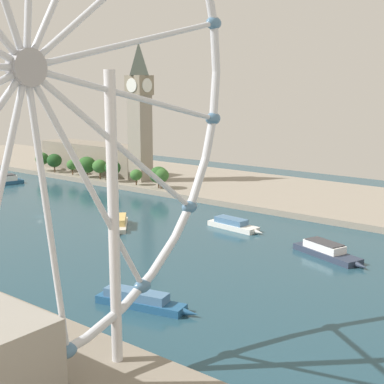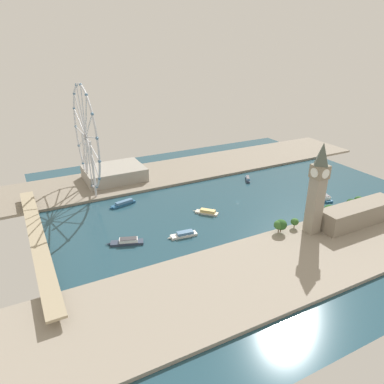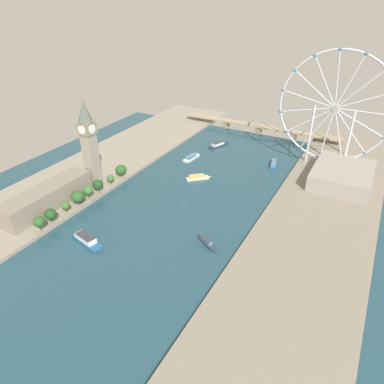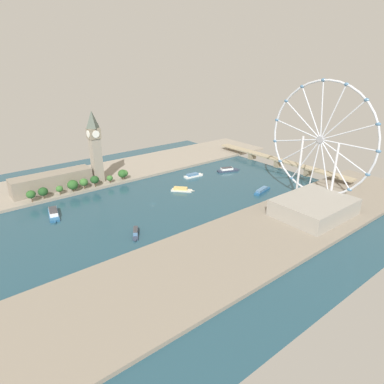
{
  "view_description": "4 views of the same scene",
  "coord_description": "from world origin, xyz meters",
  "px_view_note": "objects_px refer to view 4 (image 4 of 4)",
  "views": [
    {
      "loc": [
        159.08,
        221.67,
        64.22
      ],
      "look_at": [
        -23.98,
        75.19,
        17.62
      ],
      "focal_mm": 52.44,
      "sensor_mm": 36.0,
      "label": 1
    },
    {
      "loc": [
        -295.31,
        210.83,
        167.36
      ],
      "look_at": [
        11.55,
        51.11,
        17.35
      ],
      "focal_mm": 33.63,
      "sensor_mm": 36.0,
      "label": 2
    },
    {
      "loc": [
        141.33,
        -242.73,
        170.93
      ],
      "look_at": [
        4.06,
        8.17,
        6.76
      ],
      "focal_mm": 33.11,
      "sensor_mm": 36.0,
      "label": 3
    },
    {
      "loc": [
        276.56,
        -166.64,
        143.2
      ],
      "look_at": [
        14.98,
        40.77,
        7.79
      ],
      "focal_mm": 31.44,
      "sensor_mm": 36.0,
      "label": 4
    }
  ],
  "objects_px": {
    "parliament_block": "(52,181)",
    "tour_boat_3": "(181,189)",
    "riverside_hall": "(314,207)",
    "clock_tower": "(95,146)",
    "tour_boat_1": "(262,190)",
    "tour_boat_5": "(54,213)",
    "river_bridge": "(278,161)",
    "tour_boat_4": "(193,175)",
    "ferris_wheel": "(320,140)",
    "tour_boat_2": "(136,233)",
    "tour_boat_0": "(228,170)"
  },
  "relations": [
    {
      "from": "tour_boat_2",
      "to": "tour_boat_3",
      "type": "height_order",
      "value": "tour_boat_2"
    },
    {
      "from": "river_bridge",
      "to": "tour_boat_2",
      "type": "height_order",
      "value": "river_bridge"
    },
    {
      "from": "tour_boat_3",
      "to": "tour_boat_4",
      "type": "xyz_separation_m",
      "value": [
        -29.8,
        41.2,
        -0.06
      ]
    },
    {
      "from": "parliament_block",
      "to": "ferris_wheel",
      "type": "bearing_deg",
      "value": 46.38
    },
    {
      "from": "tour_boat_0",
      "to": "tour_boat_2",
      "type": "height_order",
      "value": "tour_boat_0"
    },
    {
      "from": "parliament_block",
      "to": "tour_boat_1",
      "type": "relative_size",
      "value": 2.69
    },
    {
      "from": "clock_tower",
      "to": "tour_boat_0",
      "type": "height_order",
      "value": "clock_tower"
    },
    {
      "from": "tour_boat_5",
      "to": "tour_boat_2",
      "type": "bearing_deg",
      "value": 40.64
    },
    {
      "from": "riverside_hall",
      "to": "tour_boat_3",
      "type": "bearing_deg",
      "value": -156.26
    },
    {
      "from": "parliament_block",
      "to": "tour_boat_1",
      "type": "height_order",
      "value": "parliament_block"
    },
    {
      "from": "river_bridge",
      "to": "tour_boat_1",
      "type": "relative_size",
      "value": 6.73
    },
    {
      "from": "river_bridge",
      "to": "tour_boat_1",
      "type": "distance_m",
      "value": 103.39
    },
    {
      "from": "ferris_wheel",
      "to": "tour_boat_5",
      "type": "relative_size",
      "value": 3.36
    },
    {
      "from": "ferris_wheel",
      "to": "tour_boat_0",
      "type": "xyz_separation_m",
      "value": [
        -127.2,
        -0.55,
        -63.57
      ]
    },
    {
      "from": "tour_boat_3",
      "to": "clock_tower",
      "type": "bearing_deg",
      "value": 175.43
    },
    {
      "from": "tour_boat_0",
      "to": "tour_boat_3",
      "type": "bearing_deg",
      "value": -148.97
    },
    {
      "from": "riverside_hall",
      "to": "tour_boat_5",
      "type": "relative_size",
      "value": 1.98
    },
    {
      "from": "tour_boat_0",
      "to": "ferris_wheel",
      "type": "bearing_deg",
      "value": -70.15
    },
    {
      "from": "tour_boat_1",
      "to": "tour_boat_4",
      "type": "height_order",
      "value": "tour_boat_1"
    },
    {
      "from": "tour_boat_1",
      "to": "tour_boat_2",
      "type": "xyz_separation_m",
      "value": [
        -2.41,
        -161.71,
        0.08
      ]
    },
    {
      "from": "tour_boat_3",
      "to": "ferris_wheel",
      "type": "bearing_deg",
      "value": -2.84
    },
    {
      "from": "river_bridge",
      "to": "tour_boat_2",
      "type": "relative_size",
      "value": 9.86
    },
    {
      "from": "tour_boat_0",
      "to": "tour_boat_3",
      "type": "height_order",
      "value": "tour_boat_0"
    },
    {
      "from": "riverside_hall",
      "to": "tour_boat_2",
      "type": "bearing_deg",
      "value": -116.64
    },
    {
      "from": "tour_boat_0",
      "to": "riverside_hall",
      "type": "bearing_deg",
      "value": -82.82
    },
    {
      "from": "clock_tower",
      "to": "tour_boat_5",
      "type": "xyz_separation_m",
      "value": [
        54.99,
        -70.95,
        -44.19
      ]
    },
    {
      "from": "clock_tower",
      "to": "riverside_hall",
      "type": "height_order",
      "value": "clock_tower"
    },
    {
      "from": "clock_tower",
      "to": "tour_boat_3",
      "type": "xyz_separation_m",
      "value": [
        80.64,
        63.86,
        -44.69
      ]
    },
    {
      "from": "tour_boat_4",
      "to": "tour_boat_5",
      "type": "bearing_deg",
      "value": -172.72
    },
    {
      "from": "parliament_block",
      "to": "tour_boat_0",
      "type": "relative_size",
      "value": 2.62
    },
    {
      "from": "clock_tower",
      "to": "tour_boat_2",
      "type": "bearing_deg",
      "value": -11.43
    },
    {
      "from": "tour_boat_2",
      "to": "tour_boat_3",
      "type": "bearing_deg",
      "value": 152.87
    },
    {
      "from": "clock_tower",
      "to": "ferris_wheel",
      "type": "distance_m",
      "value": 245.81
    },
    {
      "from": "river_bridge",
      "to": "tour_boat_1",
      "type": "xyz_separation_m",
      "value": [
        49.49,
        -90.55,
        -6.41
      ]
    },
    {
      "from": "tour_boat_2",
      "to": "tour_boat_4",
      "type": "relative_size",
      "value": 0.76
    },
    {
      "from": "clock_tower",
      "to": "river_bridge",
      "type": "relative_size",
      "value": 0.39
    },
    {
      "from": "parliament_block",
      "to": "tour_boat_0",
      "type": "bearing_deg",
      "value": 71.3
    },
    {
      "from": "tour_boat_3",
      "to": "parliament_block",
      "type": "bearing_deg",
      "value": -170.42
    },
    {
      "from": "clock_tower",
      "to": "river_bridge",
      "type": "xyz_separation_m",
      "value": [
        90.36,
        224.48,
        -38.18
      ]
    },
    {
      "from": "riverside_hall",
      "to": "clock_tower",
      "type": "bearing_deg",
      "value": -150.17
    },
    {
      "from": "parliament_block",
      "to": "riverside_hall",
      "type": "bearing_deg",
      "value": 38.19
    },
    {
      "from": "tour_boat_4",
      "to": "tour_boat_5",
      "type": "xyz_separation_m",
      "value": [
        4.15,
        -176.01,
        0.56
      ]
    },
    {
      "from": "ferris_wheel",
      "to": "tour_boat_0",
      "type": "bearing_deg",
      "value": -179.75
    },
    {
      "from": "clock_tower",
      "to": "tour_boat_4",
      "type": "distance_m",
      "value": 125.0
    },
    {
      "from": "parliament_block",
      "to": "riverside_hall",
      "type": "relative_size",
      "value": 1.22
    },
    {
      "from": "ferris_wheel",
      "to": "tour_boat_2",
      "type": "bearing_deg",
      "value": -105.83
    },
    {
      "from": "parliament_block",
      "to": "tour_boat_3",
      "type": "height_order",
      "value": "parliament_block"
    },
    {
      "from": "tour_boat_0",
      "to": "tour_boat_2",
      "type": "xyz_separation_m",
      "value": [
        75.22,
        -182.73,
        0.01
      ]
    },
    {
      "from": "tour_boat_1",
      "to": "riverside_hall",
      "type": "bearing_deg",
      "value": -112.77
    },
    {
      "from": "ferris_wheel",
      "to": "tour_boat_0",
      "type": "distance_m",
      "value": 142.2
    }
  ]
}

